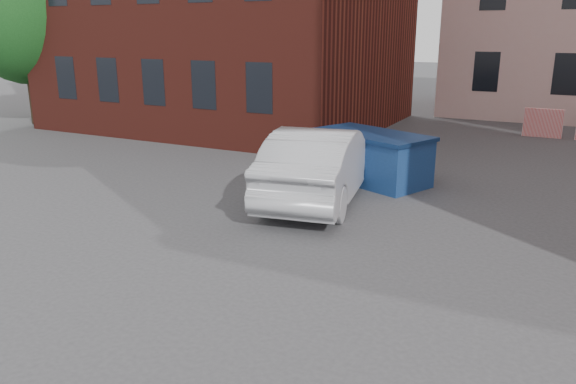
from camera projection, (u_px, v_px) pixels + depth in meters
The scene contains 4 objects.
ground at pixel (285, 292), 8.18m from camera, with size 120.00×120.00×0.00m, color #38383A.
far_building at pixel (161, 24), 34.60m from camera, with size 6.00×6.00×8.00m, color maroon.
dumpster at pixel (371, 157), 13.98m from camera, with size 3.29×2.53×1.23m.
silver_car at pixel (320, 164), 12.45m from camera, with size 1.72×4.93×1.62m, color #ACAEB4.
Camera 1 is at (3.42, -6.61, 3.68)m, focal length 35.00 mm.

